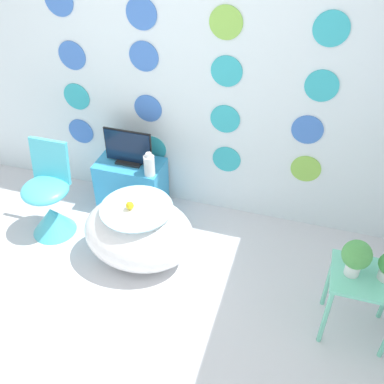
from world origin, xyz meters
name	(u,v)px	position (x,y,z in m)	size (l,w,h in m)	color
ground_plane	(115,343)	(0.00, 0.00, 0.00)	(12.00, 12.00, 0.00)	silver
wall_back_dotted	(186,68)	(0.00, 1.63, 1.30)	(4.77, 0.05, 2.60)	white
bathtub	(139,233)	(-0.13, 0.80, 0.28)	(0.88, 0.67, 0.55)	white
rubber_duck	(130,205)	(-0.16, 0.75, 0.58)	(0.06, 0.07, 0.07)	yellow
chair	(50,205)	(-0.97, 0.88, 0.28)	(0.39, 0.39, 0.83)	#4CC6DB
tv_cabinet	(132,184)	(-0.45, 1.41, 0.24)	(0.59, 0.35, 0.47)	#389ED6
tv	(128,149)	(-0.45, 1.41, 0.61)	(0.43, 0.12, 0.32)	black
vase	(149,165)	(-0.22, 1.30, 0.57)	(0.09, 0.09, 0.21)	white
side_table	(364,287)	(1.52, 0.59, 0.43)	(0.44, 0.38, 0.54)	#72D8B7
potted_plant_left	(356,256)	(1.42, 0.59, 0.69)	(0.18, 0.18, 0.26)	white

